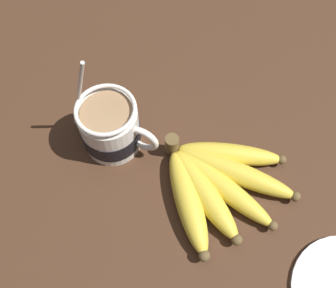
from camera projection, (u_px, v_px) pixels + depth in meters
table at (143, 168)px, 55.96cm from camera, size 103.60×103.60×2.96cm
coffee_mug at (111, 128)px, 52.94cm from camera, size 13.99×8.54×17.22cm
banana_bunch at (215, 182)px, 51.55cm from camera, size 20.03×19.50×4.04cm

